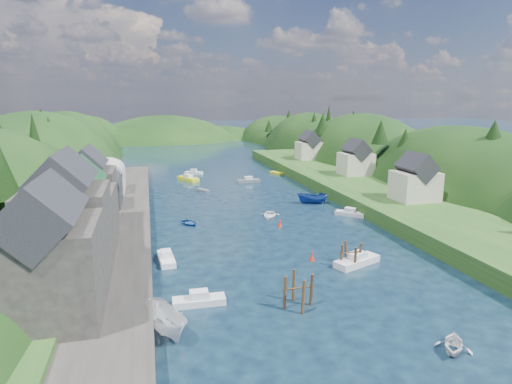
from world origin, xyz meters
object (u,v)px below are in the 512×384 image
object	(u,v)px
piling_cluster_near	(298,294)
piling_cluster_far	(350,257)
channel_buoy_far	(280,223)
channel_buoy_near	(312,257)

from	to	relation	value
piling_cluster_near	piling_cluster_far	bearing A→B (deg)	40.91
piling_cluster_near	channel_buoy_far	size ratio (longest dim) A/B	3.53
piling_cluster_near	channel_buoy_near	size ratio (longest dim) A/B	3.53
channel_buoy_near	channel_buoy_far	distance (m)	14.82
piling_cluster_near	piling_cluster_far	size ratio (longest dim) A/B	1.16
piling_cluster_near	channel_buoy_far	distance (m)	26.69
piling_cluster_near	piling_cluster_far	xyz separation A→B (m)	(9.69, 8.40, -0.27)
channel_buoy_near	channel_buoy_far	xyz separation A→B (m)	(0.41, 14.82, 0.00)
channel_buoy_near	piling_cluster_far	bearing A→B (deg)	-35.22
channel_buoy_near	piling_cluster_near	bearing A→B (deg)	-117.77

